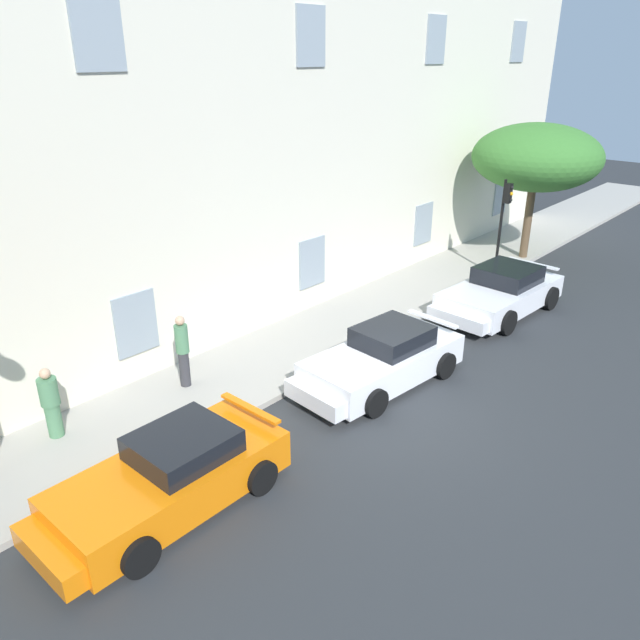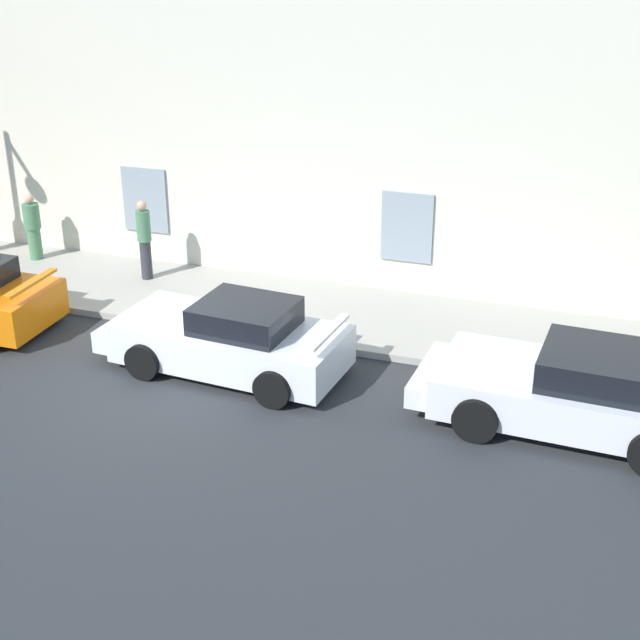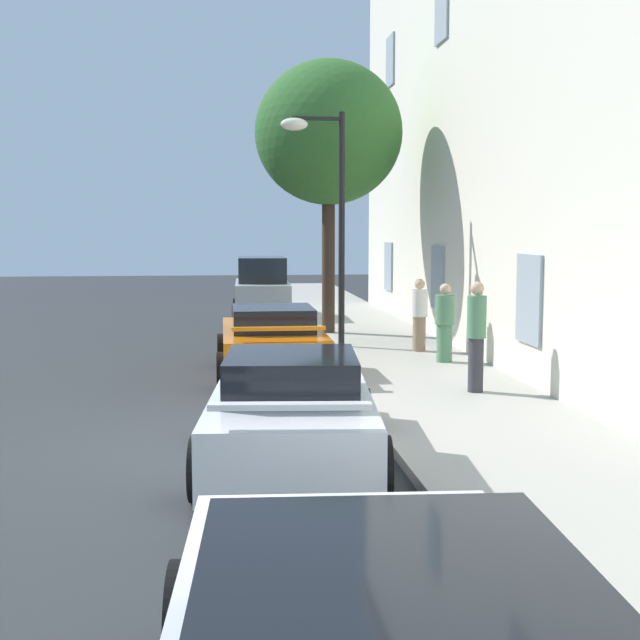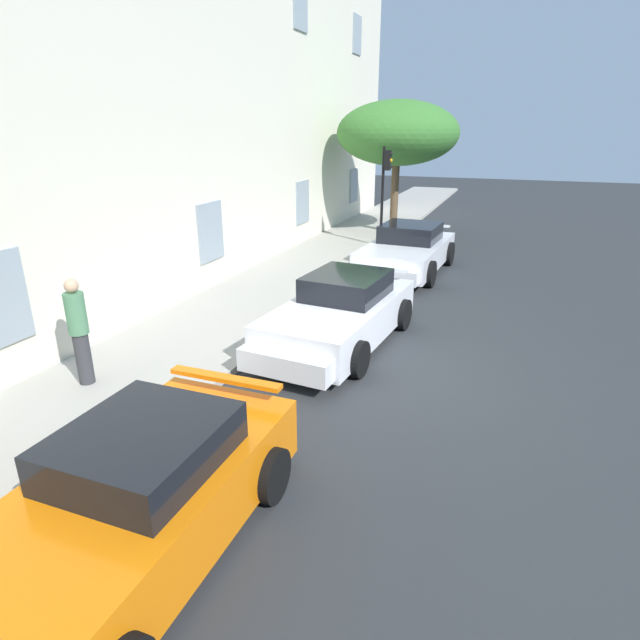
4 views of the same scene
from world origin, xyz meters
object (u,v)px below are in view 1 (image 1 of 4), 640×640
at_px(sportscar_red_lead, 164,482).
at_px(sportscar_yellow_flank, 379,362).
at_px(sportscar_white_middle, 498,294).
at_px(tree_near_kerb, 537,157).
at_px(pedestrian_strolling, 183,350).
at_px(traffic_light, 504,211).
at_px(pedestrian_admiring, 51,403).

xyz_separation_m(sportscar_red_lead, sportscar_yellow_flank, (6.12, -0.10, 0.01)).
bearing_deg(sportscar_red_lead, sportscar_white_middle, -0.77).
bearing_deg(sportscar_red_lead, tree_near_kerb, 5.02).
height_order(tree_near_kerb, pedestrian_strolling, tree_near_kerb).
bearing_deg(tree_near_kerb, traffic_light, -174.19).
bearing_deg(sportscar_white_middle, sportscar_yellow_flank, 179.39).
relative_size(traffic_light, pedestrian_strolling, 1.90).
height_order(sportscar_yellow_flank, pedestrian_admiring, pedestrian_admiring).
distance_m(sportscar_white_middle, traffic_light, 3.69).
bearing_deg(traffic_light, pedestrian_strolling, 171.27).
height_order(sportscar_white_middle, traffic_light, traffic_light).
relative_size(sportscar_yellow_flank, pedestrian_admiring, 2.98).
bearing_deg(pedestrian_strolling, sportscar_white_middle, -19.54).
distance_m(sportscar_white_middle, pedestrian_strolling, 9.93).
bearing_deg(sportscar_red_lead, pedestrian_admiring, 94.67).
xyz_separation_m(tree_near_kerb, pedestrian_admiring, (-18.03, 1.89, -3.01)).
xyz_separation_m(sportscar_yellow_flank, pedestrian_admiring, (-6.41, 3.55, 0.32)).
height_order(sportscar_red_lead, traffic_light, traffic_light).
distance_m(traffic_light, pedestrian_admiring, 15.51).
height_order(traffic_light, pedestrian_strolling, traffic_light).
xyz_separation_m(sportscar_yellow_flank, traffic_light, (8.88, 1.38, 1.87)).
height_order(sportscar_yellow_flank, tree_near_kerb, tree_near_kerb).
bearing_deg(sportscar_red_lead, sportscar_yellow_flank, -0.92).
xyz_separation_m(sportscar_white_middle, pedestrian_strolling, (-9.35, 3.32, 0.44)).
height_order(sportscar_white_middle, tree_near_kerb, tree_near_kerb).
bearing_deg(sportscar_white_middle, traffic_light, 26.79).
xyz_separation_m(sportscar_red_lead, sportscar_white_middle, (12.15, -0.16, 0.04)).
relative_size(tree_near_kerb, traffic_light, 1.47).
xyz_separation_m(sportscar_red_lead, traffic_light, (15.00, 1.28, 1.88)).
relative_size(sportscar_yellow_flank, pedestrian_strolling, 2.60).
bearing_deg(sportscar_yellow_flank, sportscar_white_middle, -0.61).
bearing_deg(traffic_light, sportscar_yellow_flank, -171.18).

